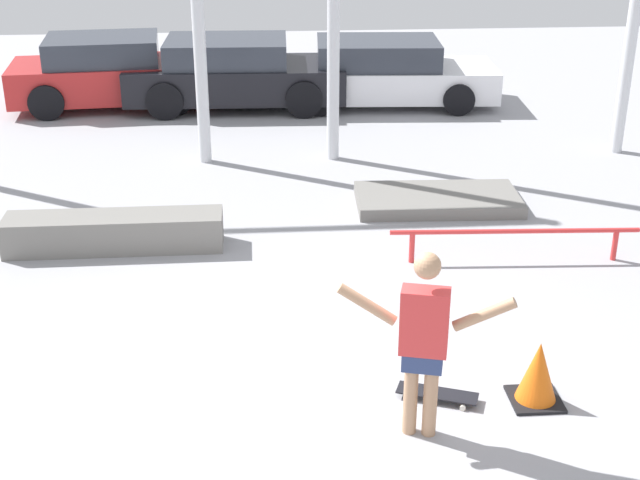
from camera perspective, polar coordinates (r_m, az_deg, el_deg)
The scene contains 10 objects.
ground_plane at distance 8.76m, azimuth -2.28°, elevation -8.88°, with size 36.00×36.00×0.00m, color #9E9EA3.
skateboarder at distance 7.56m, azimuth 6.65°, elevation -6.13°, with size 1.46×0.47×1.74m.
skateboard at distance 8.50m, azimuth 7.51°, elevation -9.72°, with size 0.78×0.46×0.08m.
grind_box at distance 11.69m, azimuth -13.02°, elevation 0.50°, with size 2.76×0.58×0.46m, color slate.
manual_pad at distance 12.95m, azimuth 7.53°, elevation 2.57°, with size 2.33×1.20×0.17m, color slate.
grind_rail at distance 11.25m, azimuth 12.35°, elevation 0.31°, with size 3.09×0.20×0.43m.
parked_car_red at distance 18.38m, azimuth -13.26°, elevation 10.40°, with size 4.04×2.18×1.37m.
parked_car_black at distance 17.95m, azimuth -5.54°, elevation 10.58°, with size 4.30×2.12×1.34m.
parked_car_white at distance 18.11m, azimuth 4.08°, elevation 10.61°, with size 4.42×2.15×1.28m.
traffic_cone at distance 8.52m, azimuth 13.77°, elevation -8.27°, with size 0.47×0.47×0.62m.
Camera 1 is at (-0.20, -7.38, 4.72)m, focal length 50.00 mm.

